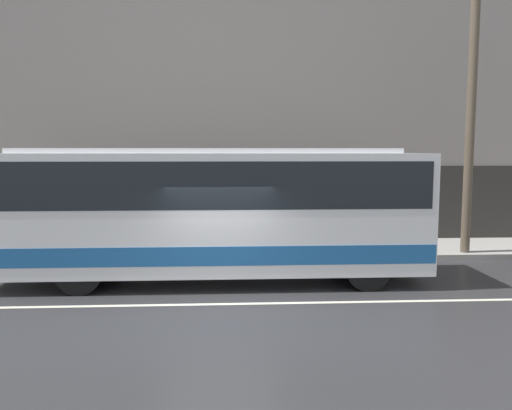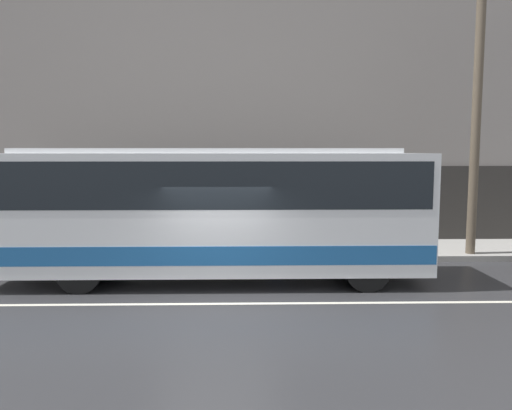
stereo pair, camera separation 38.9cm
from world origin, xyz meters
The scene contains 7 objects.
ground_plane centered at (0.00, 0.00, 0.00)m, with size 60.00×60.00×0.00m, color #2D2D30.
sidewalk centered at (0.00, 5.49, 0.09)m, with size 60.00×2.97×0.18m.
building_facade centered at (0.00, 7.11, 6.10)m, with size 60.00×0.35×12.62m.
lane_stripe centered at (0.00, 0.00, 0.00)m, with size 54.00×0.14×0.01m.
transit_bus centered at (-0.25, 2.02, 1.90)m, with size 10.77×2.56×3.38m.
utility_pole_near centered at (7.57, 4.42, 4.33)m, with size 0.27×0.27×8.30m.
pedestrian_waiting centered at (1.78, 6.30, 0.97)m, with size 0.36×0.36×1.69m.
Camera 1 is at (0.25, -10.55, 3.28)m, focal length 35.00 mm.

